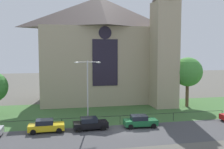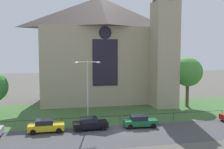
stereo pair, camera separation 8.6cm
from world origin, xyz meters
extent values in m
plane|color=#56544C|center=(0.00, 10.00, 0.00)|extent=(160.00, 160.00, 0.00)
cube|color=#424244|center=(0.00, -2.00, 0.00)|extent=(120.00, 8.00, 0.01)
cube|color=#3D6633|center=(0.00, 8.00, 0.00)|extent=(120.00, 20.00, 0.01)
cube|color=tan|center=(-0.09, 19.56, 7.00)|extent=(22.00, 12.00, 14.00)
pyramid|color=#594C47|center=(-0.09, 19.56, 17.00)|extent=(22.00, 12.00, 6.00)
cube|color=black|center=(-0.09, 13.51, 7.70)|extent=(4.40, 0.16, 8.00)
cylinder|color=black|center=(-0.09, 13.51, 12.80)|extent=(2.20, 0.15, 2.20)
cube|color=tan|center=(9.91, 11.56, 9.00)|extent=(4.00, 4.00, 18.00)
cylinder|color=black|center=(-0.09, 2.50, 1.10)|extent=(30.41, 0.05, 0.05)
cylinder|color=black|center=(-7.70, 2.50, 0.55)|extent=(0.06, 0.07, 1.10)
cylinder|color=black|center=(-0.09, 2.50, 0.55)|extent=(0.07, 0.07, 1.10)
cylinder|color=black|center=(7.51, 2.50, 0.55)|extent=(0.06, 0.07, 1.10)
cylinder|color=black|center=(15.11, 2.50, 0.55)|extent=(0.07, 0.07, 1.10)
cylinder|color=brown|center=(13.98, 10.83, 2.10)|extent=(0.56, 0.56, 4.19)
sphere|color=#428C38|center=(13.98, 10.83, 6.09)|extent=(5.06, 5.06, 5.06)
cylinder|color=#B2B2B7|center=(-4.39, 2.40, 4.23)|extent=(0.16, 0.16, 8.46)
cylinder|color=#B2B2B7|center=(-5.09, 2.40, 8.26)|extent=(1.40, 0.10, 0.10)
cylinder|color=#B2B2B7|center=(-3.69, 2.40, 8.26)|extent=(1.40, 0.10, 0.10)
ellipsoid|color=white|center=(-5.79, 2.40, 8.21)|extent=(0.57, 0.26, 0.20)
ellipsoid|color=white|center=(-2.99, 2.40, 8.21)|extent=(0.57, 0.26, 0.20)
cube|color=gold|center=(-9.52, 0.96, 0.61)|extent=(4.20, 1.81, 0.70)
cube|color=black|center=(-9.72, 0.96, 1.23)|extent=(2.00, 1.61, 0.55)
cylinder|color=black|center=(-8.05, 1.86, 0.32)|extent=(0.64, 0.22, 0.64)
cylinder|color=black|center=(-8.05, 0.06, 0.32)|extent=(0.64, 0.22, 0.64)
cylinder|color=black|center=(-10.99, 1.87, 0.32)|extent=(0.64, 0.22, 0.64)
cylinder|color=black|center=(-10.99, 0.07, 0.32)|extent=(0.64, 0.22, 0.64)
cube|color=black|center=(-4.25, 0.88, 0.61)|extent=(4.27, 1.98, 0.70)
cube|color=black|center=(-4.45, 0.87, 1.23)|extent=(2.07, 1.68, 0.55)
cylinder|color=black|center=(-2.82, 1.84, 0.32)|extent=(0.65, 0.25, 0.64)
cylinder|color=black|center=(-2.74, 0.04, 0.32)|extent=(0.65, 0.25, 0.64)
cylinder|color=black|center=(-5.75, 1.71, 0.32)|extent=(0.65, 0.25, 0.64)
cylinder|color=black|center=(-5.68, -0.08, 0.32)|extent=(0.65, 0.25, 0.64)
cube|color=#196033|center=(2.12, 0.62, 0.61)|extent=(4.28, 2.00, 0.70)
cube|color=black|center=(1.92, 0.63, 1.23)|extent=(2.08, 1.70, 0.55)
cylinder|color=black|center=(3.63, 1.44, 0.32)|extent=(0.65, 0.25, 0.64)
cylinder|color=black|center=(3.54, -0.35, 0.32)|extent=(0.65, 0.25, 0.64)
cylinder|color=black|center=(0.69, 1.59, 0.32)|extent=(0.65, 0.25, 0.64)
cylinder|color=black|center=(0.60, -0.21, 0.32)|extent=(0.65, 0.25, 0.64)
cylinder|color=black|center=(14.49, 1.47, 0.32)|extent=(0.64, 0.22, 0.64)
camera|label=1|loc=(-8.03, -30.16, 9.56)|focal=41.43mm
camera|label=2|loc=(-7.95, -30.18, 9.56)|focal=41.43mm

